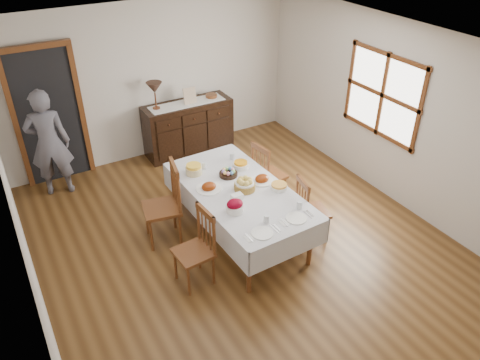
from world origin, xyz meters
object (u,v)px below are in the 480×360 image
chair_right_far (267,173)px  sideboard (188,127)px  chair_left_near (197,247)px  person (48,140)px  chair_right_near (310,209)px  table_lamp (154,88)px  dining_table (239,195)px  chair_left_far (165,203)px

chair_right_far → sideboard: (-0.32, 2.03, -0.04)m
chair_left_near → person: person is taller
sideboard → chair_right_near: bearing=-83.5°
chair_right_near → person: 3.91m
table_lamp → dining_table: bearing=-87.8°
chair_right_far → person: 3.24m
sideboard → person: 2.35m
chair_left_far → chair_right_near: (1.63, -0.93, -0.10)m
chair_left_near → chair_right_near: size_ratio=1.06×
person → table_lamp: bearing=-160.1°
chair_left_near → chair_right_near: (1.62, -0.02, -0.03)m
dining_table → chair_left_far: (-0.84, 0.44, -0.10)m
chair_left_far → person: (-1.02, 1.92, 0.33)m
dining_table → sideboard: bearing=78.3°
chair_right_far → table_lamp: bearing=15.1°
person → dining_table: bearing=141.7°
chair_left_near → chair_right_far: 1.87m
dining_table → chair_right_far: (0.76, 0.51, -0.17)m
chair_left_near → dining_table: bearing=115.5°
sideboard → person: bearing=-175.5°
chair_right_far → sideboard: 2.06m
chair_right_near → table_lamp: table_lamp is taller
person → table_lamp: (1.77, 0.20, 0.38)m
chair_left_near → chair_right_far: bearing=117.5°
dining_table → person: person is taller
chair_right_near → person: (-2.65, 2.84, 0.42)m
chair_left_near → sideboard: 3.27m
chair_left_near → chair_left_far: (-0.01, 0.91, 0.07)m
person → chair_right_far: bearing=158.2°
chair_right_far → table_lamp: (-0.86, 2.05, 0.78)m
chair_right_far → chair_left_far: bearing=84.8°
chair_right_far → sideboard: chair_right_far is taller
chair_left_far → table_lamp: table_lamp is taller
chair_left_far → chair_right_far: size_ratio=1.14×
dining_table → chair_left_near: size_ratio=2.29×
sideboard → table_lamp: (-0.54, 0.02, 0.81)m
dining_table → table_lamp: (-0.10, 2.56, 0.60)m
dining_table → chair_right_far: chair_right_far is taller
dining_table → chair_left_near: bearing=-152.3°
chair_left_far → chair_right_near: 1.88m
chair_right_near → chair_right_far: 1.00m
person → table_lamp: 1.82m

